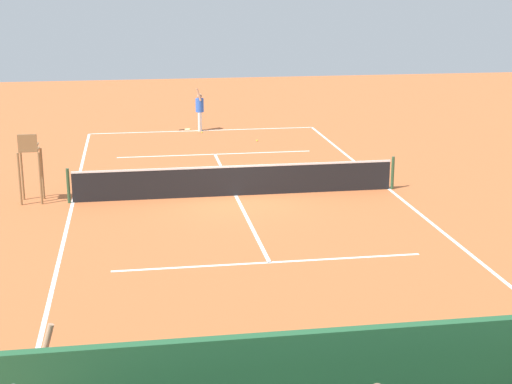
# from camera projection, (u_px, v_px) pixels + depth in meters

# --- Properties ---
(ground_plane) EXTENTS (60.00, 60.00, 0.00)m
(ground_plane) POSITION_uv_depth(u_px,v_px,m) (236.00, 196.00, 24.45)
(ground_plane) COLOR #BC6033
(court_line_markings) EXTENTS (10.10, 22.20, 0.01)m
(court_line_markings) POSITION_uv_depth(u_px,v_px,m) (236.00, 195.00, 24.48)
(court_line_markings) COLOR white
(court_line_markings) RESTS_ON ground
(tennis_net) EXTENTS (10.30, 0.10, 1.07)m
(tennis_net) POSITION_uv_depth(u_px,v_px,m) (236.00, 180.00, 24.32)
(tennis_net) COLOR black
(tennis_net) RESTS_ON ground
(umpire_chair) EXTENTS (0.67, 0.67, 2.14)m
(umpire_chair) POSITION_uv_depth(u_px,v_px,m) (30.00, 160.00, 23.37)
(umpire_chair) COLOR olive
(umpire_chair) RESTS_ON ground
(courtside_bench) EXTENTS (1.80, 0.40, 0.93)m
(courtside_bench) POSITION_uv_depth(u_px,v_px,m) (510.00, 382.00, 12.04)
(courtside_bench) COLOR #33383D
(courtside_bench) RESTS_ON ground
(tennis_player) EXTENTS (0.43, 0.55, 1.93)m
(tennis_player) POSITION_uv_depth(u_px,v_px,m) (200.00, 108.00, 34.62)
(tennis_player) COLOR white
(tennis_player) RESTS_ON ground
(tennis_racket) EXTENTS (0.59, 0.39, 0.03)m
(tennis_racket) POSITION_uv_depth(u_px,v_px,m) (187.00, 129.00, 35.15)
(tennis_racket) COLOR black
(tennis_racket) RESTS_ON ground
(tennis_ball_near) EXTENTS (0.07, 0.07, 0.07)m
(tennis_ball_near) POSITION_uv_depth(u_px,v_px,m) (202.00, 132.00, 34.38)
(tennis_ball_near) COLOR #CCDB33
(tennis_ball_near) RESTS_ON ground
(tennis_ball_far) EXTENTS (0.07, 0.07, 0.07)m
(tennis_ball_far) POSITION_uv_depth(u_px,v_px,m) (257.00, 140.00, 32.62)
(tennis_ball_far) COLOR #CCDB33
(tennis_ball_far) RESTS_ON ground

